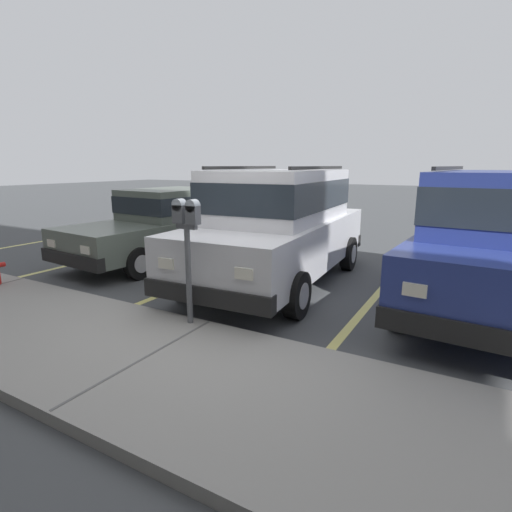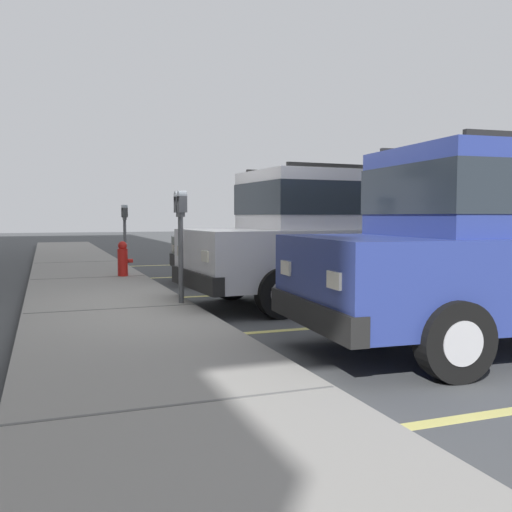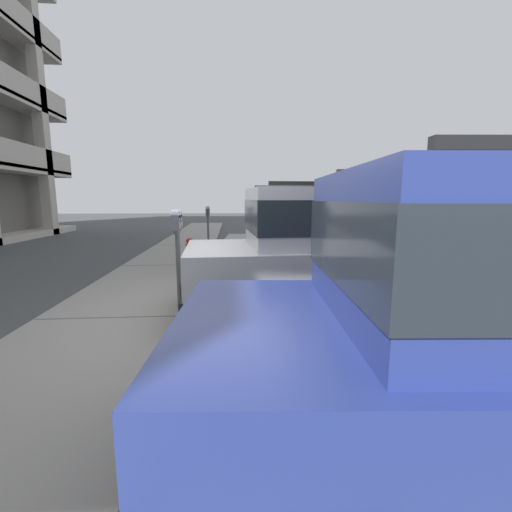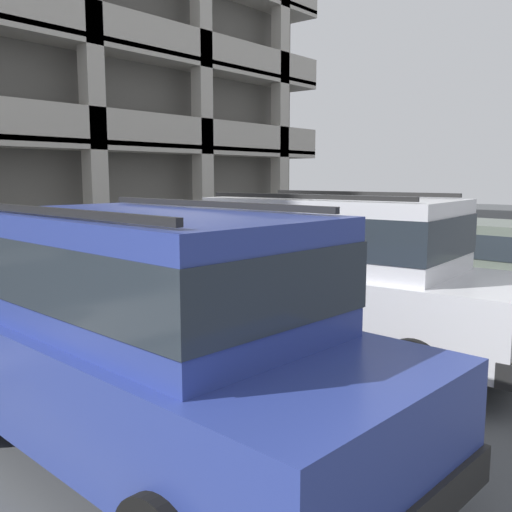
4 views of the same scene
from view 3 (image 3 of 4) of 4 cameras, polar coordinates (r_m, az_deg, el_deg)
The scene contains 8 objects.
ground_plane at distance 5.24m, azimuth -8.87°, elevation -11.51°, with size 80.00×80.00×0.10m.
sidewalk at distance 5.47m, azimuth -22.83°, elevation -10.03°, with size 40.00×2.20×0.12m.
parking_stall_lines at distance 6.72m, azimuth 4.25°, elevation -6.20°, with size 12.30×4.80×0.01m.
silver_suv at distance 5.40m, azimuth 14.41°, elevation 1.43°, with size 2.20×4.88×2.03m.
dark_hatchback at distance 8.42m, azimuth 10.81°, elevation 2.52°, with size 2.12×4.62×1.54m.
parking_meter_near at distance 5.15m, azimuth -12.96°, elevation 3.13°, with size 0.35×0.12×1.54m.
parking_meter_far at distance 11.20m, azimuth -8.02°, elevation 6.28°, with size 0.35×0.12×1.46m.
fire_hydrant at distance 9.11m, azimuth -10.95°, elevation 0.76°, with size 0.30×0.30×0.70m.
Camera 3 is at (-4.87, -0.44, 1.82)m, focal length 24.00 mm.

